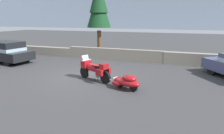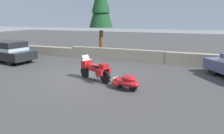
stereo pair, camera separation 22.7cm
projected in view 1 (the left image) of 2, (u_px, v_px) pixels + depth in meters
The scene contains 7 objects.
ground_plane at pixel (84, 77), 11.82m from camera, with size 80.00×80.00×0.00m, color #38383A.
stone_guard_wall at pixel (120, 55), 16.52m from camera, with size 24.00×0.60×0.95m.
distant_ridgeline at pixel (175, 8), 97.35m from camera, with size 240.00×80.00×16.00m, color #99A8BF.
touring_motorcycle at pixel (94, 69), 11.10m from camera, with size 2.19×1.25×1.33m.
car_shaped_trailer at pixel (127, 81), 9.71m from camera, with size 2.18×1.21×0.76m.
suv_at_left_edge at pixel (5, 51), 15.78m from camera, with size 5.05×2.68×1.63m.
pine_tree_tall at pixel (99, 1), 18.07m from camera, with size 2.17×2.17×7.82m.
Camera 1 is at (5.33, -10.15, 3.35)m, focal length 32.46 mm.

